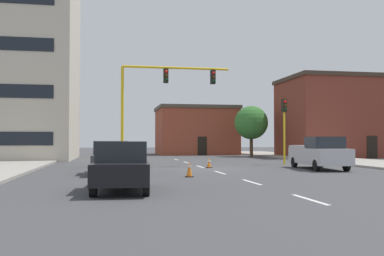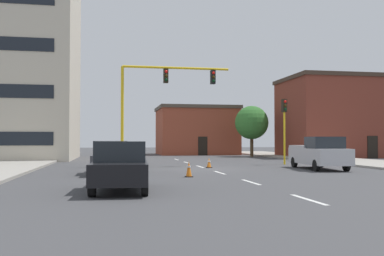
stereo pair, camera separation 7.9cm
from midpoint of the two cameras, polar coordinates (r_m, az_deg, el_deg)
ground_plane at (r=26.95m, az=2.18°, el=-5.39°), size 160.00×160.00×0.00m
sidewalk_left at (r=35.09m, az=-22.53°, el=-4.28°), size 6.00×56.00×0.14m
sidewalk_right at (r=39.23m, az=18.77°, el=-4.02°), size 6.00×56.00×0.14m
lane_stripe_seg_0 at (r=13.68m, az=15.12°, el=-9.02°), size 0.16×2.40×0.01m
lane_stripe_seg_1 at (r=18.77m, az=7.84°, el=-7.02°), size 0.16×2.40×0.01m
lane_stripe_seg_2 at (r=24.04m, az=3.74°, el=-5.84°), size 0.16×2.40×0.01m
lane_stripe_seg_3 at (r=29.39m, az=1.12°, el=-5.07°), size 0.16×2.40×0.01m
lane_stripe_seg_4 at (r=34.79m, az=-0.68°, el=-4.53°), size 0.16×2.40×0.01m
lane_stripe_seg_5 at (r=40.22m, az=-1.99°, el=-4.14°), size 0.16×2.40×0.01m
building_tall_left at (r=44.62m, az=-23.78°, el=8.75°), size 14.07×12.29×19.37m
building_brick_center at (r=54.98m, az=0.59°, el=-0.33°), size 9.76×8.48×5.98m
building_row_right at (r=49.55m, az=19.95°, el=1.32°), size 14.05×8.56×8.44m
traffic_signal_gantry at (r=29.53m, az=-7.09°, el=-0.79°), size 8.24×1.20×6.83m
traffic_light_pole_right at (r=32.67m, az=12.06°, el=1.50°), size 0.32×0.47×4.80m
tree_right_far at (r=47.69m, az=7.86°, el=0.69°), size 3.63×3.63×5.51m
pickup_truck_silver at (r=27.82m, az=16.36°, el=-3.20°), size 2.39×5.53×1.99m
sedan_dark_gray_near_left at (r=23.42m, az=-10.53°, el=-3.76°), size 1.90×4.51×1.74m
sedan_black_mid_left at (r=15.60m, az=-9.17°, el=-4.87°), size 2.11×4.60×1.74m
traffic_cone_roadside_a at (r=28.18m, az=2.32°, el=-4.58°), size 0.36×0.36×0.65m
traffic_cone_roadside_b at (r=21.13m, az=-0.30°, el=-5.39°), size 0.36×0.36×0.79m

